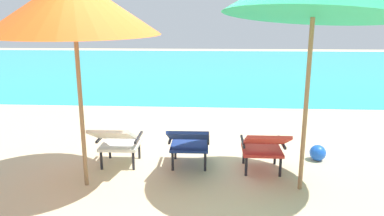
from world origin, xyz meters
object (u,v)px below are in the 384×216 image
(lounge_chair_left, at_px, (117,141))
(beach_ball, at_px, (318,153))
(lounge_chair_right, at_px, (264,146))
(beach_umbrella_left, at_px, (73,5))
(lounge_chair_center, at_px, (189,141))

(lounge_chair_left, distance_m, beach_ball, 2.87)
(lounge_chair_left, height_order, lounge_chair_right, same)
(lounge_chair_left, relative_size, beach_umbrella_left, 0.35)
(lounge_chair_center, height_order, lounge_chair_right, same)
(lounge_chair_left, distance_m, lounge_chair_right, 1.96)
(lounge_chair_center, bearing_deg, lounge_chair_left, -178.33)
(lounge_chair_center, distance_m, lounge_chair_right, 0.99)
(lounge_chair_left, bearing_deg, lounge_chair_right, -2.57)
(lounge_chair_right, bearing_deg, lounge_chair_center, 173.25)
(lounge_chair_center, relative_size, beach_umbrella_left, 0.35)
(lounge_chair_left, height_order, beach_ball, lounge_chair_left)
(lounge_chair_left, xyz_separation_m, beach_umbrella_left, (-0.26, -0.52, 1.74))
(lounge_chair_right, relative_size, beach_umbrella_left, 0.35)
(lounge_chair_left, xyz_separation_m, lounge_chair_center, (0.97, 0.03, 0.00))
(lounge_chair_center, bearing_deg, beach_umbrella_left, -156.06)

